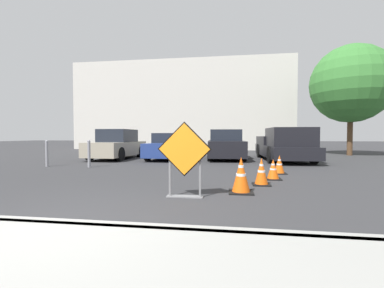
{
  "coord_description": "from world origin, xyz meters",
  "views": [
    {
      "loc": [
        2.22,
        -3.02,
        1.25
      ],
      "look_at": [
        0.2,
        11.01,
        0.79
      ],
      "focal_mm": 24.0,
      "sensor_mm": 36.0,
      "label": 1
    }
  ],
  "objects_px": {
    "traffic_cone_second": "(261,172)",
    "bollard_second": "(47,153)",
    "parked_car_third": "(225,145)",
    "parked_car_nearest": "(117,145)",
    "traffic_cone_fourth": "(279,165)",
    "traffic_cone_third": "(273,170)",
    "bollard_nearest": "(89,153)",
    "parked_car_second": "(170,147)",
    "pickup_truck": "(285,146)",
    "road_closed_sign": "(184,156)",
    "traffic_cone_nearest": "(241,175)"
  },
  "relations": [
    {
      "from": "traffic_cone_second",
      "to": "parked_car_third",
      "type": "distance_m",
      "value": 7.28
    },
    {
      "from": "pickup_truck",
      "to": "bollard_nearest",
      "type": "distance_m",
      "value": 9.03
    },
    {
      "from": "bollard_nearest",
      "to": "parked_car_third",
      "type": "bearing_deg",
      "value": 40.28
    },
    {
      "from": "traffic_cone_third",
      "to": "parked_car_nearest",
      "type": "xyz_separation_m",
      "value": [
        -7.27,
        5.67,
        0.44
      ]
    },
    {
      "from": "parked_car_nearest",
      "to": "traffic_cone_fourth",
      "type": "bearing_deg",
      "value": 151.5
    },
    {
      "from": "traffic_cone_fourth",
      "to": "bollard_nearest",
      "type": "distance_m",
      "value": 7.13
    },
    {
      "from": "parked_car_third",
      "to": "bollard_second",
      "type": "xyz_separation_m",
      "value": [
        -7.09,
        -4.46,
        -0.16
      ]
    },
    {
      "from": "parked_car_second",
      "to": "bollard_nearest",
      "type": "distance_m",
      "value": 4.67
    },
    {
      "from": "traffic_cone_second",
      "to": "pickup_truck",
      "type": "relative_size",
      "value": 0.13
    },
    {
      "from": "road_closed_sign",
      "to": "traffic_cone_fourth",
      "type": "xyz_separation_m",
      "value": [
        2.53,
        3.63,
        -0.55
      ]
    },
    {
      "from": "traffic_cone_second",
      "to": "bollard_second",
      "type": "relative_size",
      "value": 0.65
    },
    {
      "from": "parked_car_nearest",
      "to": "pickup_truck",
      "type": "distance_m",
      "value": 8.77
    },
    {
      "from": "traffic_cone_fourth",
      "to": "bollard_nearest",
      "type": "bearing_deg",
      "value": 174.5
    },
    {
      "from": "parked_car_third",
      "to": "bollard_second",
      "type": "bearing_deg",
      "value": 28.54
    },
    {
      "from": "pickup_truck",
      "to": "bollard_second",
      "type": "xyz_separation_m",
      "value": [
        -10.02,
        -3.78,
        -0.17
      ]
    },
    {
      "from": "road_closed_sign",
      "to": "bollard_second",
      "type": "bearing_deg",
      "value": 145.96
    },
    {
      "from": "bollard_second",
      "to": "parked_car_nearest",
      "type": "bearing_deg",
      "value": 71.89
    },
    {
      "from": "traffic_cone_nearest",
      "to": "bollard_nearest",
      "type": "bearing_deg",
      "value": 147.01
    },
    {
      "from": "pickup_truck",
      "to": "road_closed_sign",
      "type": "bearing_deg",
      "value": 63.57
    },
    {
      "from": "traffic_cone_nearest",
      "to": "bollard_nearest",
      "type": "distance_m",
      "value": 6.82
    },
    {
      "from": "parked_car_second",
      "to": "traffic_cone_second",
      "type": "bearing_deg",
      "value": 122.92
    },
    {
      "from": "traffic_cone_second",
      "to": "traffic_cone_third",
      "type": "xyz_separation_m",
      "value": [
        0.44,
        0.9,
        -0.06
      ]
    },
    {
      "from": "parked_car_nearest",
      "to": "parked_car_third",
      "type": "relative_size",
      "value": 1.0
    },
    {
      "from": "traffic_cone_nearest",
      "to": "pickup_truck",
      "type": "height_order",
      "value": "pickup_truck"
    },
    {
      "from": "traffic_cone_fourth",
      "to": "parked_car_second",
      "type": "relative_size",
      "value": 0.15
    },
    {
      "from": "parked_car_second",
      "to": "bollard_nearest",
      "type": "relative_size",
      "value": 3.81
    },
    {
      "from": "traffic_cone_fourth",
      "to": "parked_car_nearest",
      "type": "height_order",
      "value": "parked_car_nearest"
    },
    {
      "from": "parked_car_second",
      "to": "traffic_cone_third",
      "type": "bearing_deg",
      "value": 129.43
    },
    {
      "from": "parked_car_nearest",
      "to": "bollard_nearest",
      "type": "bearing_deg",
      "value": 100.48
    },
    {
      "from": "parked_car_third",
      "to": "pickup_truck",
      "type": "relative_size",
      "value": 0.79
    },
    {
      "from": "parked_car_third",
      "to": "pickup_truck",
      "type": "distance_m",
      "value": 3.01
    },
    {
      "from": "traffic_cone_second",
      "to": "parked_car_nearest",
      "type": "xyz_separation_m",
      "value": [
        -6.84,
        6.57,
        0.39
      ]
    },
    {
      "from": "road_closed_sign",
      "to": "parked_car_third",
      "type": "xyz_separation_m",
      "value": [
        0.7,
        8.77,
        -0.12
      ]
    },
    {
      "from": "bollard_second",
      "to": "pickup_truck",
      "type": "bearing_deg",
      "value": 20.67
    },
    {
      "from": "bollard_nearest",
      "to": "pickup_truck",
      "type": "bearing_deg",
      "value": 24.76
    },
    {
      "from": "road_closed_sign",
      "to": "traffic_cone_third",
      "type": "relative_size",
      "value": 2.64
    },
    {
      "from": "traffic_cone_nearest",
      "to": "parked_car_nearest",
      "type": "relative_size",
      "value": 0.19
    },
    {
      "from": "road_closed_sign",
      "to": "traffic_cone_nearest",
      "type": "bearing_deg",
      "value": 27.8
    },
    {
      "from": "traffic_cone_third",
      "to": "road_closed_sign",
      "type": "bearing_deg",
      "value": -130.78
    },
    {
      "from": "bollard_nearest",
      "to": "traffic_cone_third",
      "type": "bearing_deg",
      "value": -15.34
    },
    {
      "from": "parked_car_second",
      "to": "bollard_nearest",
      "type": "xyz_separation_m",
      "value": [
        -2.35,
        -4.03,
        -0.08
      ]
    },
    {
      "from": "parked_car_nearest",
      "to": "parked_car_second",
      "type": "height_order",
      "value": "parked_car_nearest"
    },
    {
      "from": "traffic_cone_nearest",
      "to": "traffic_cone_second",
      "type": "xyz_separation_m",
      "value": [
        0.55,
        0.97,
        -0.05
      ]
    },
    {
      "from": "traffic_cone_second",
      "to": "road_closed_sign",
      "type": "bearing_deg",
      "value": -137.27
    },
    {
      "from": "traffic_cone_fourth",
      "to": "parked_car_nearest",
      "type": "xyz_separation_m",
      "value": [
        -7.66,
        4.51,
        0.43
      ]
    },
    {
      "from": "traffic_cone_third",
      "to": "bollard_nearest",
      "type": "xyz_separation_m",
      "value": [
        -6.7,
        1.84,
        0.29
      ]
    },
    {
      "from": "parked_car_nearest",
      "to": "bollard_nearest",
      "type": "relative_size",
      "value": 3.91
    },
    {
      "from": "road_closed_sign",
      "to": "traffic_cone_fourth",
      "type": "bearing_deg",
      "value": 55.19
    },
    {
      "from": "parked_car_second",
      "to": "pickup_truck",
      "type": "xyz_separation_m",
      "value": [
        5.85,
        -0.25,
        0.08
      ]
    },
    {
      "from": "bollard_second",
      "to": "traffic_cone_second",
      "type": "bearing_deg",
      "value": -18.73
    }
  ]
}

